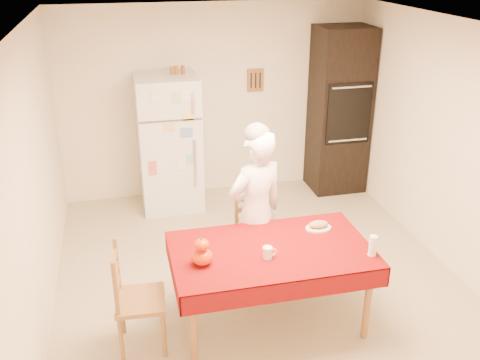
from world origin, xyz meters
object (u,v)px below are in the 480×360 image
object	(u,v)px
chair_far	(257,232)
seated_woman	(256,212)
coffee_mug	(267,253)
oven_cabinet	(339,111)
refrigerator	(169,143)
dining_table	(271,256)
bread_plate	(318,228)
pumpkin_lower	(202,257)
wine_glass	(373,246)
chair_left	(132,295)

from	to	relation	value
chair_far	seated_woman	xyz separation A→B (m)	(-0.06, -0.17, 0.31)
coffee_mug	oven_cabinet	bearing A→B (deg)	57.28
refrigerator	coffee_mug	distance (m)	2.77
dining_table	bread_plate	world-z (taller)	bread_plate
oven_cabinet	coffee_mug	distance (m)	3.31
pumpkin_lower	refrigerator	bearing A→B (deg)	89.18
dining_table	coffee_mug	distance (m)	0.19
dining_table	wine_glass	distance (m)	0.85
seated_woman	coffee_mug	bearing A→B (deg)	62.96
pumpkin_lower	coffee_mug	bearing A→B (deg)	-3.61
chair_far	refrigerator	bearing A→B (deg)	107.49
chair_left	wine_glass	xyz separation A→B (m)	(1.97, -0.25, 0.34)
bread_plate	chair_left	bearing A→B (deg)	-170.97
seated_woman	coffee_mug	distance (m)	0.71
chair_far	bread_plate	world-z (taller)	chair_far
chair_left	seated_woman	bearing A→B (deg)	-59.94
chair_left	bread_plate	world-z (taller)	chair_left
bread_plate	pumpkin_lower	bearing A→B (deg)	-163.61
oven_cabinet	dining_table	size ratio (longest dim) A/B	1.29
pumpkin_lower	bread_plate	distance (m)	1.17
refrigerator	chair_far	distance (m)	1.99
seated_woman	pumpkin_lower	world-z (taller)	seated_woman
oven_cabinet	wine_glass	distance (m)	3.08
oven_cabinet	coffee_mug	bearing A→B (deg)	-122.72
refrigerator	seated_woman	bearing A→B (deg)	-73.84
seated_woman	bread_plate	world-z (taller)	seated_woman
coffee_mug	bread_plate	size ratio (longest dim) A/B	0.42
chair_left	pumpkin_lower	xyz separation A→B (m)	(0.58, -0.06, 0.32)
oven_cabinet	dining_table	xyz separation A→B (m)	(-1.71, -2.64, -0.41)
dining_table	chair_far	world-z (taller)	chair_far
pumpkin_lower	wine_glass	size ratio (longest dim) A/B	1.00
dining_table	coffee_mug	size ratio (longest dim) A/B	17.00
chair_far	coffee_mug	world-z (taller)	chair_far
wine_glass	bread_plate	bearing A→B (deg)	117.82
pumpkin_lower	oven_cabinet	bearing A→B (deg)	49.77
coffee_mug	pumpkin_lower	xyz separation A→B (m)	(-0.54, 0.03, 0.02)
wine_glass	oven_cabinet	bearing A→B (deg)	72.48
refrigerator	oven_cabinet	xyz separation A→B (m)	(2.28, 0.05, 0.25)
refrigerator	bread_plate	bearing A→B (deg)	-65.41
seated_woman	coffee_mug	size ratio (longest dim) A/B	16.38
chair_left	refrigerator	bearing A→B (deg)	-10.06
dining_table	bread_plate	size ratio (longest dim) A/B	7.08
chair_far	pumpkin_lower	xyz separation A→B (m)	(-0.68, -0.84, 0.32)
oven_cabinet	chair_left	distance (m)	3.99
seated_woman	pumpkin_lower	xyz separation A→B (m)	(-0.62, -0.67, 0.01)
oven_cabinet	chair_far	size ratio (longest dim) A/B	2.32
dining_table	pumpkin_lower	bearing A→B (deg)	-170.86
oven_cabinet	bread_plate	world-z (taller)	oven_cabinet
refrigerator	chair_far	bearing A→B (deg)	-70.92
refrigerator	dining_table	world-z (taller)	refrigerator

